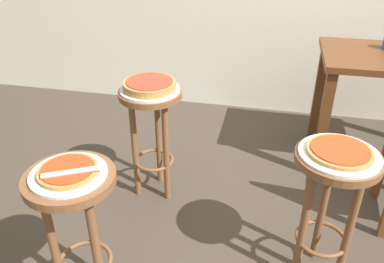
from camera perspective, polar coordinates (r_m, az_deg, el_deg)
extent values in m
plane|color=#42382D|center=(2.25, 12.50, -15.26)|extent=(6.00, 6.00, 0.00)
cylinder|color=brown|center=(1.58, -17.17, -6.56)|extent=(0.35, 0.35, 0.03)
cylinder|color=brown|center=(1.87, -14.02, -13.14)|extent=(0.04, 0.04, 0.65)
cylinder|color=brown|center=(1.81, -19.09, -15.87)|extent=(0.04, 0.04, 0.65)
cylinder|color=brown|center=(1.73, -13.41, -17.28)|extent=(0.04, 0.04, 0.65)
torus|color=brown|center=(1.87, -15.10, -17.52)|extent=(0.24, 0.24, 0.02)
cylinder|color=silver|center=(1.57, -17.30, -5.86)|extent=(0.29, 0.29, 0.01)
cylinder|color=#B78442|center=(1.56, -17.37, -5.46)|extent=(0.23, 0.23, 0.01)
cylinder|color=red|center=(1.56, -17.43, -5.14)|extent=(0.20, 0.20, 0.01)
cylinder|color=brown|center=(1.73, 20.27, -3.76)|extent=(0.35, 0.35, 0.03)
cylinder|color=brown|center=(2.01, 18.28, -10.22)|extent=(0.04, 0.04, 0.65)
cylinder|color=brown|center=(1.88, 15.67, -13.14)|extent=(0.04, 0.04, 0.65)
cylinder|color=brown|center=(1.91, 21.48, -13.56)|extent=(0.04, 0.04, 0.65)
torus|color=brown|center=(1.99, 18.03, -14.37)|extent=(0.24, 0.24, 0.02)
cylinder|color=silver|center=(1.72, 20.40, -3.11)|extent=(0.33, 0.33, 0.01)
cylinder|color=#B78442|center=(1.71, 20.48, -2.73)|extent=(0.27, 0.27, 0.01)
cylinder|color=red|center=(1.71, 20.54, -2.43)|extent=(0.23, 0.23, 0.01)
cylinder|color=brown|center=(2.21, -6.02, 5.43)|extent=(0.35, 0.35, 0.03)
cylinder|color=brown|center=(2.46, -4.83, -0.82)|extent=(0.04, 0.04, 0.65)
cylinder|color=brown|center=(2.35, -8.19, -2.54)|extent=(0.04, 0.04, 0.65)
cylinder|color=brown|center=(2.30, -3.74, -3.11)|extent=(0.04, 0.04, 0.65)
torus|color=brown|center=(2.42, -5.48, -4.09)|extent=(0.24, 0.24, 0.02)
cylinder|color=silver|center=(2.20, -6.05, 5.99)|extent=(0.33, 0.33, 0.01)
cylinder|color=#B78442|center=(2.19, -6.09, 6.62)|extent=(0.29, 0.29, 0.04)
cylinder|color=#B23823|center=(2.18, -6.12, 7.17)|extent=(0.25, 0.25, 0.01)
cube|color=#5B3319|center=(2.62, 18.30, 0.74)|extent=(0.06, 0.06, 0.73)
cube|color=#5B3319|center=(3.09, 17.69, 5.32)|extent=(0.06, 0.06, 0.73)
cube|color=brown|center=(2.63, 25.62, -4.70)|extent=(0.04, 0.04, 0.42)
cube|color=silver|center=(1.53, -16.82, -5.54)|extent=(0.21, 0.12, 0.01)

